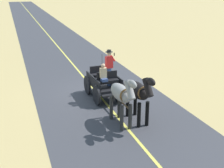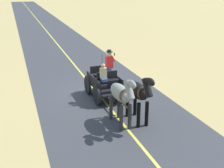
% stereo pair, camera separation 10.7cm
% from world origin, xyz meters
% --- Properties ---
extents(ground_plane, '(200.00, 200.00, 0.00)m').
position_xyz_m(ground_plane, '(0.00, 0.00, 0.00)').
color(ground_plane, tan).
extents(road_surface, '(6.44, 160.00, 0.01)m').
position_xyz_m(road_surface, '(0.00, 0.00, 0.00)').
color(road_surface, '#38383D').
rests_on(road_surface, ground).
extents(road_centre_stripe, '(0.12, 160.00, 0.00)m').
position_xyz_m(road_centre_stripe, '(0.00, 0.00, 0.01)').
color(road_centre_stripe, '#DBCC4C').
rests_on(road_centre_stripe, road_surface).
extents(horse_drawn_carriage, '(1.48, 4.51, 2.50)m').
position_xyz_m(horse_drawn_carriage, '(-0.18, 0.93, 0.82)').
color(horse_drawn_carriage, black).
rests_on(horse_drawn_carriage, ground).
extents(horse_near_side, '(0.62, 2.13, 2.21)m').
position_xyz_m(horse_near_side, '(-0.65, 3.95, 1.32)').
color(horse_near_side, black).
rests_on(horse_near_side, ground).
extents(horse_off_side, '(0.62, 2.13, 2.21)m').
position_xyz_m(horse_off_side, '(0.10, 3.97, 1.32)').
color(horse_off_side, gray).
rests_on(horse_off_side, ground).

